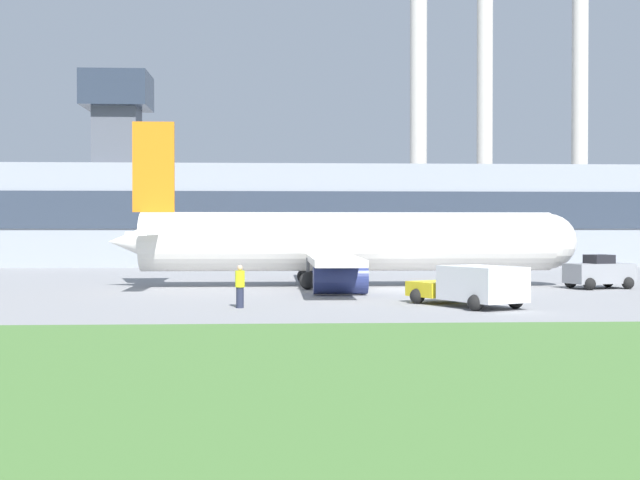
% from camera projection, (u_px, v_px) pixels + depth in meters
% --- Properties ---
extents(ground_plane, '(400.00, 400.00, 0.00)m').
position_uv_depth(ground_plane, '(407.00, 289.00, 50.12)').
color(ground_plane, gray).
extents(terminal_building, '(84.70, 11.60, 17.79)m').
position_uv_depth(terminal_building, '(344.00, 214.00, 83.94)').
color(terminal_building, '#8C939E').
rests_on(terminal_building, ground_plane).
extents(smokestack_left, '(2.54, 2.54, 40.62)m').
position_uv_depth(smokestack_left, '(418.00, 97.00, 115.16)').
color(smokestack_left, beige).
rests_on(smokestack_left, ground_plane).
extents(smokestack_right, '(2.33, 2.33, 33.60)m').
position_uv_depth(smokestack_right, '(485.00, 123.00, 114.22)').
color(smokestack_right, beige).
rests_on(smokestack_right, ground_plane).
extents(smokestack_far, '(2.46, 2.46, 35.21)m').
position_uv_depth(smokestack_far, '(580.00, 120.00, 118.06)').
color(smokestack_far, beige).
rests_on(smokestack_far, ground_plane).
extents(airplane, '(27.61, 22.66, 9.63)m').
position_uv_depth(airplane, '(340.00, 243.00, 52.37)').
color(airplane, white).
rests_on(airplane, ground_plane).
extents(pushback_tug, '(4.01, 3.12, 1.94)m').
position_uv_depth(pushback_tug, '(599.00, 273.00, 50.73)').
color(pushback_tug, gray).
rests_on(pushback_tug, ground_plane).
extents(fuel_truck, '(4.71, 6.28, 1.82)m').
position_uv_depth(fuel_truck, '(472.00, 286.00, 39.04)').
color(fuel_truck, yellow).
rests_on(fuel_truck, ground_plane).
extents(ground_crew_person, '(0.47, 0.47, 1.87)m').
position_uv_depth(ground_crew_person, '(240.00, 286.00, 38.57)').
color(ground_crew_person, '#23283D').
rests_on(ground_crew_person, ground_plane).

